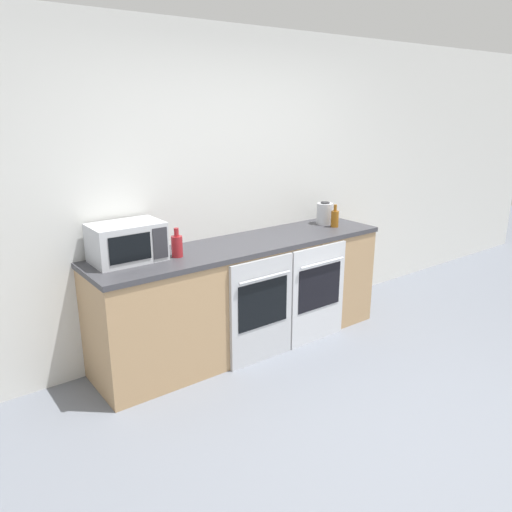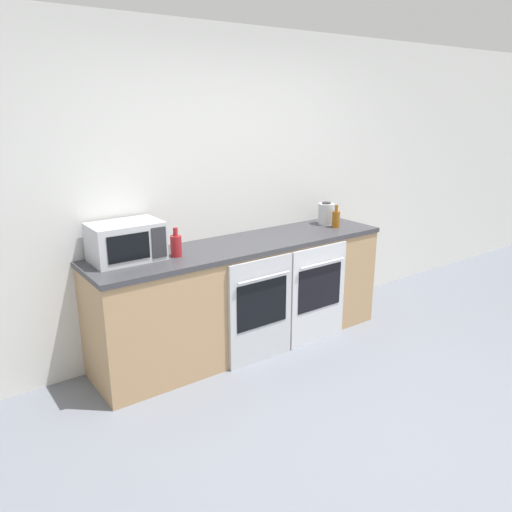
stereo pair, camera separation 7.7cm
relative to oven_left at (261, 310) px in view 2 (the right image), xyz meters
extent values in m
plane|color=slate|center=(0.05, -1.31, -0.44)|extent=(16.00, 16.00, 0.00)
cube|color=silver|center=(0.05, 0.64, 0.86)|extent=(10.00, 0.06, 2.60)
cube|color=tan|center=(0.05, 0.31, 0.00)|extent=(2.57, 0.60, 0.87)
cube|color=#38383D|center=(0.05, 0.31, 0.46)|extent=(2.59, 0.62, 0.04)
cube|color=#B7BABF|center=(0.00, 0.00, -0.01)|extent=(0.59, 0.03, 0.86)
cube|color=black|center=(0.00, -0.02, 0.06)|extent=(0.47, 0.01, 0.38)
cylinder|color=#B7BABF|center=(0.00, -0.04, 0.28)|extent=(0.49, 0.02, 0.02)
cube|color=silver|center=(0.61, 0.00, -0.01)|extent=(0.59, 0.03, 0.86)
cube|color=black|center=(0.61, -0.02, 0.06)|extent=(0.47, 0.01, 0.38)
cylinder|color=silver|center=(0.61, -0.04, 0.28)|extent=(0.49, 0.02, 0.02)
cube|color=#B7BABF|center=(-0.90, 0.42, 0.61)|extent=(0.50, 0.33, 0.28)
cube|color=black|center=(-0.94, 0.25, 0.61)|extent=(0.30, 0.01, 0.19)
cube|color=#2D2D33|center=(-0.72, 0.25, 0.61)|extent=(0.11, 0.01, 0.22)
cylinder|color=#8C5114|center=(1.04, 0.26, 0.55)|extent=(0.07, 0.07, 0.15)
cylinder|color=#8C5114|center=(1.04, 0.26, 0.65)|extent=(0.03, 0.03, 0.06)
cylinder|color=maroon|center=(-0.57, 0.29, 0.55)|extent=(0.08, 0.08, 0.16)
cylinder|color=maroon|center=(-0.57, 0.29, 0.66)|extent=(0.03, 0.03, 0.06)
cylinder|color=#B7BABF|center=(1.05, 0.40, 0.57)|extent=(0.15, 0.15, 0.20)
cylinder|color=#262628|center=(1.05, 0.40, 0.68)|extent=(0.08, 0.08, 0.01)
camera|label=1|loc=(-2.22, -2.87, 1.56)|focal=35.00mm
camera|label=2|loc=(-2.16, -2.92, 1.56)|focal=35.00mm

